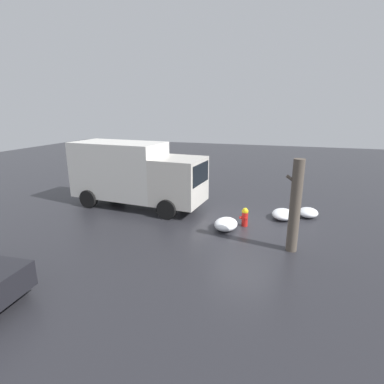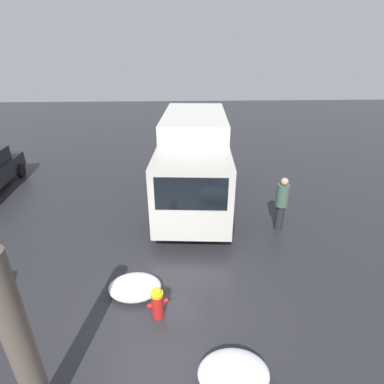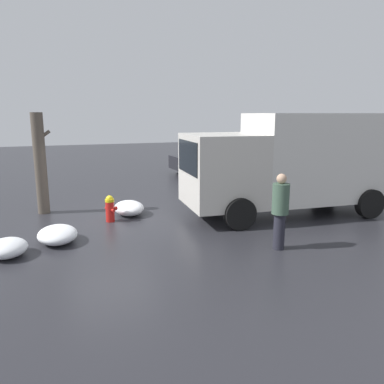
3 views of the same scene
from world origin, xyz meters
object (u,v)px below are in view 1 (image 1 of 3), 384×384
object	(u,v)px
tree_trunk	(295,206)
delivery_truck	(135,173)
pedestrian	(194,178)
fire_hydrant	(245,217)

from	to	relation	value
tree_trunk	delivery_truck	size ratio (longest dim) A/B	0.47
delivery_truck	tree_trunk	bearing A→B (deg)	73.55
tree_trunk	pedestrian	bearing A→B (deg)	-46.12
tree_trunk	delivery_truck	xyz separation A→B (m)	(7.50, -2.83, 0.09)
fire_hydrant	pedestrian	size ratio (longest dim) A/B	0.44
tree_trunk	pedestrian	world-z (taller)	tree_trunk
fire_hydrant	tree_trunk	xyz separation A→B (m)	(-1.87, 1.75, 1.20)
delivery_truck	pedestrian	xyz separation A→B (m)	(-2.22, -2.66, -0.71)
fire_hydrant	delivery_truck	distance (m)	5.88
fire_hydrant	pedestrian	distance (m)	5.09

